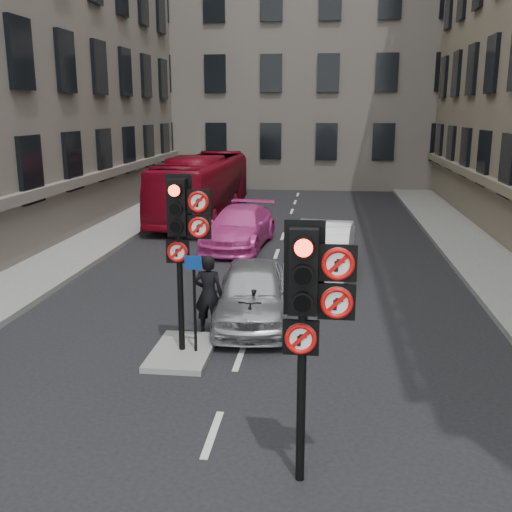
% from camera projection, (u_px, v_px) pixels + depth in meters
% --- Properties ---
extents(pavement_left, '(3.00, 50.00, 0.16)m').
position_uv_depth(pavement_left, '(54.00, 260.00, 19.74)').
color(pavement_left, gray).
rests_on(pavement_left, ground).
extents(pavement_right, '(3.00, 50.00, 0.16)m').
position_uv_depth(pavement_right, '(508.00, 273.00, 18.11)').
color(pavement_right, gray).
rests_on(pavement_right, ground).
extents(centre_island, '(1.20, 2.00, 0.12)m').
position_uv_depth(centre_island, '(182.00, 352.00, 12.31)').
color(centre_island, gray).
rests_on(centre_island, ground).
extents(building_far, '(30.00, 14.00, 20.00)m').
position_uv_depth(building_far, '(307.00, 34.00, 41.63)').
color(building_far, '#6D655C').
rests_on(building_far, ground).
extents(signal_near, '(0.91, 0.40, 3.58)m').
position_uv_depth(signal_near, '(310.00, 299.00, 7.54)').
color(signal_near, black).
rests_on(signal_near, ground).
extents(signal_far, '(0.91, 0.40, 3.58)m').
position_uv_depth(signal_far, '(183.00, 226.00, 11.67)').
color(signal_far, black).
rests_on(signal_far, centre_island).
extents(car_silver, '(2.01, 4.33, 1.43)m').
position_uv_depth(car_silver, '(252.00, 292.00, 14.08)').
color(car_silver, '#94979B').
rests_on(car_silver, ground).
extents(car_white, '(2.10, 4.87, 1.56)m').
position_uv_depth(car_white, '(323.00, 250.00, 18.07)').
color(car_white, white).
rests_on(car_white, ground).
extents(car_pink, '(2.48, 5.15, 1.45)m').
position_uv_depth(car_pink, '(239.00, 227.00, 21.85)').
color(car_pink, '#DC409D').
rests_on(car_pink, ground).
extents(bus_red, '(2.78, 10.40, 2.87)m').
position_uv_depth(bus_red, '(202.00, 187.00, 27.55)').
color(bus_red, maroon).
rests_on(bus_red, ground).
extents(motorcycle, '(0.49, 1.73, 1.04)m').
position_uv_depth(motorcycle, '(252.00, 317.00, 13.02)').
color(motorcycle, black).
rests_on(motorcycle, ground).
extents(motorcyclist, '(0.66, 0.43, 1.80)m').
position_uv_depth(motorcyclist, '(208.00, 294.00, 13.35)').
color(motorcyclist, black).
rests_on(motorcyclist, ground).
extents(info_sign, '(0.35, 0.12, 2.01)m').
position_uv_depth(info_sign, '(194.00, 290.00, 11.88)').
color(info_sign, black).
rests_on(info_sign, centre_island).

